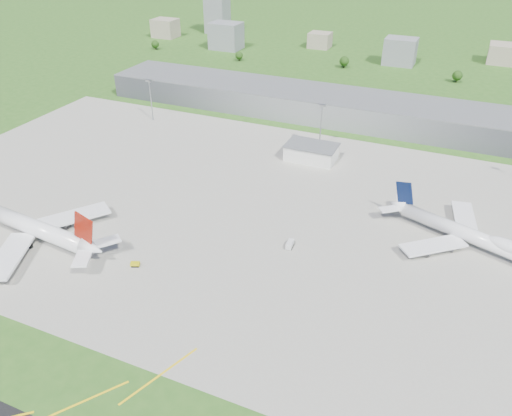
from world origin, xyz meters
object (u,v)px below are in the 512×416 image
at_px(tug_yellow, 135,264).
at_px(van_white_near, 290,245).
at_px(airliner_red_twin, 31,227).
at_px(airliner_blue_quad, 470,236).
at_px(van_white_far, 483,242).

relative_size(tug_yellow, van_white_near, 0.74).
bearing_deg(airliner_red_twin, tug_yellow, -172.82).
bearing_deg(airliner_blue_quad, airliner_red_twin, -138.04).
distance_m(airliner_red_twin, van_white_far, 181.48).
distance_m(airliner_blue_quad, tug_yellow, 130.90).
relative_size(airliner_red_twin, airliner_blue_quad, 1.18).
xyz_separation_m(airliner_blue_quad, van_white_near, (-64.92, -29.27, -3.76)).
xyz_separation_m(tug_yellow, van_white_far, (119.35, 67.45, 0.22)).
bearing_deg(tug_yellow, van_white_far, 6.04).
xyz_separation_m(airliner_red_twin, tug_yellow, (48.53, 1.30, -4.92)).
bearing_deg(airliner_red_twin, van_white_far, -152.09).
relative_size(tug_yellow, van_white_far, 0.87).
height_order(airliner_red_twin, airliner_blue_quad, airliner_red_twin).
distance_m(airliner_blue_quad, van_white_far, 7.42).
relative_size(van_white_near, van_white_far, 1.18).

